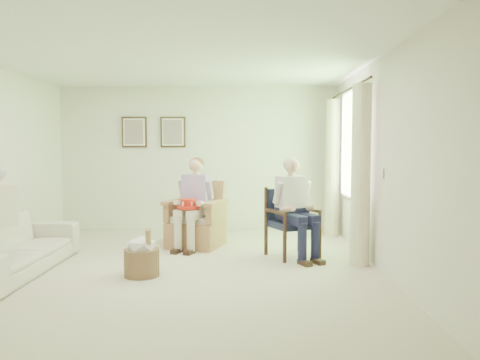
# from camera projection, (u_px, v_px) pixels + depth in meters

# --- Properties ---
(floor) EXTENTS (5.50, 5.50, 0.00)m
(floor) POSITION_uv_depth(u_px,v_px,m) (177.00, 268.00, 5.84)
(floor) COLOR beige
(floor) RESTS_ON ground
(back_wall) EXTENTS (5.00, 0.04, 2.60)m
(back_wall) POSITION_uv_depth(u_px,v_px,m) (198.00, 159.00, 8.49)
(back_wall) COLOR silver
(back_wall) RESTS_ON ground
(front_wall) EXTENTS (5.00, 0.04, 2.60)m
(front_wall) POSITION_uv_depth(u_px,v_px,m) (112.00, 179.00, 3.01)
(front_wall) COLOR silver
(front_wall) RESTS_ON ground
(right_wall) EXTENTS (0.04, 5.50, 2.60)m
(right_wall) POSITION_uv_depth(u_px,v_px,m) (379.00, 164.00, 5.72)
(right_wall) COLOR silver
(right_wall) RESTS_ON ground
(ceiling) EXTENTS (5.00, 5.50, 0.02)m
(ceiling) POSITION_uv_depth(u_px,v_px,m) (175.00, 57.00, 5.66)
(ceiling) COLOR white
(ceiling) RESTS_ON back_wall
(window) EXTENTS (0.13, 2.50, 1.63)m
(window) POSITION_uv_depth(u_px,v_px,m) (354.00, 142.00, 6.90)
(window) COLOR #2D6B23
(window) RESTS_ON right_wall
(curtain_left) EXTENTS (0.34, 0.34, 2.30)m
(curtain_left) POSITION_uv_depth(u_px,v_px,m) (361.00, 175.00, 5.96)
(curtain_left) COLOR beige
(curtain_left) RESTS_ON ground
(curtain_right) EXTENTS (0.34, 0.34, 2.30)m
(curtain_right) POSITION_uv_depth(u_px,v_px,m) (332.00, 168.00, 7.91)
(curtain_right) COLOR beige
(curtain_right) RESTS_ON ground
(framed_print_left) EXTENTS (0.45, 0.05, 0.55)m
(framed_print_left) POSITION_uv_depth(u_px,v_px,m) (134.00, 132.00, 8.44)
(framed_print_left) COLOR #382114
(framed_print_left) RESTS_ON back_wall
(framed_print_right) EXTENTS (0.45, 0.05, 0.55)m
(framed_print_right) POSITION_uv_depth(u_px,v_px,m) (173.00, 132.00, 8.43)
(framed_print_right) COLOR #382114
(framed_print_right) RESTS_ON back_wall
(wicker_armchair) EXTENTS (0.77, 0.77, 0.99)m
(wicker_armchair) POSITION_uv_depth(u_px,v_px,m) (196.00, 226.00, 7.12)
(wicker_armchair) COLOR tan
(wicker_armchair) RESTS_ON ground
(wood_armchair) EXTENTS (0.60, 0.56, 0.92)m
(wood_armchair) POSITION_uv_depth(u_px,v_px,m) (292.00, 219.00, 6.49)
(wood_armchair) COLOR black
(wood_armchair) RESTS_ON ground
(sofa) EXTENTS (2.23, 0.87, 0.65)m
(sofa) POSITION_uv_depth(u_px,v_px,m) (10.00, 246.00, 5.57)
(sofa) COLOR silver
(sofa) RESTS_ON ground
(person_wicker) EXTENTS (0.40, 0.63, 1.32)m
(person_wicker) POSITION_uv_depth(u_px,v_px,m) (195.00, 197.00, 6.96)
(person_wicker) COLOR beige
(person_wicker) RESTS_ON ground
(person_dark) EXTENTS (0.40, 0.62, 1.34)m
(person_dark) POSITION_uv_depth(u_px,v_px,m) (293.00, 201.00, 6.32)
(person_dark) COLOR #191A38
(person_dark) RESTS_ON ground
(red_hat) EXTENTS (0.32, 0.32, 0.14)m
(red_hat) POSITION_uv_depth(u_px,v_px,m) (188.00, 205.00, 6.77)
(red_hat) COLOR red
(red_hat) RESTS_ON person_wicker
(hatbox) EXTENTS (0.47, 0.47, 0.60)m
(hatbox) POSITION_uv_depth(u_px,v_px,m) (142.00, 256.00, 5.46)
(hatbox) COLOR tan
(hatbox) RESTS_ON ground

